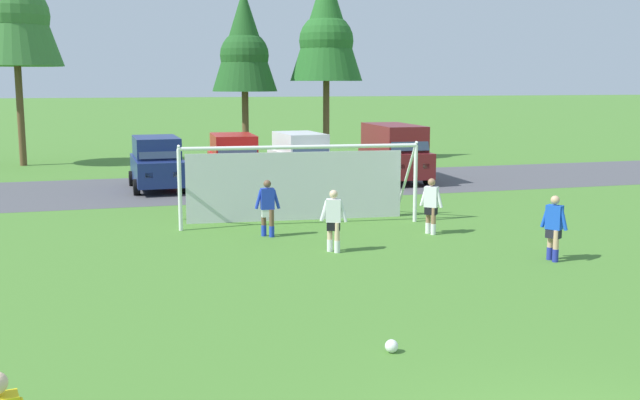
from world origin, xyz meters
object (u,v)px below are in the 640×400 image
at_px(player_midfield_center, 268,208).
at_px(player_defender_far, 554,228).
at_px(soccer_goal, 297,181).
at_px(player_winger_left, 431,206).
at_px(parked_car_slot_left, 234,159).
at_px(soccer_ball, 392,346).
at_px(parked_car_slot_center_left, 301,157).
at_px(player_striker_near, 334,221).
at_px(parked_car_slot_center, 394,151).
at_px(parked_car_slot_far_left, 157,162).

relative_size(player_midfield_center, player_defender_far, 1.00).
height_order(soccer_goal, player_winger_left, soccer_goal).
height_order(player_midfield_center, parked_car_slot_left, parked_car_slot_left).
relative_size(player_midfield_center, player_winger_left, 1.00).
bearing_deg(player_midfield_center, soccer_ball, -90.15).
relative_size(player_midfield_center, parked_car_slot_center_left, 0.35).
xyz_separation_m(soccer_ball, player_midfield_center, (0.03, 9.69, 0.71)).
distance_m(player_winger_left, parked_car_slot_center_left, 12.41).
relative_size(soccer_goal, player_midfield_center, 4.61).
bearing_deg(player_striker_near, soccer_ball, -99.78).
bearing_deg(player_midfield_center, parked_car_slot_center, 52.23).
bearing_deg(parked_car_slot_far_left, player_striker_near, -74.75).
distance_m(soccer_goal, player_striker_near, 4.50).
height_order(player_defender_far, player_winger_left, same).
bearing_deg(player_defender_far, parked_car_slot_center, 82.97).
distance_m(player_winger_left, parked_car_slot_center, 11.87).
bearing_deg(player_defender_far, parked_car_slot_left, 107.97).
bearing_deg(parked_car_slot_center_left, parked_car_slot_center, -14.16).
relative_size(soccer_goal, parked_car_slot_far_left, 1.63).
xyz_separation_m(soccer_goal, player_midfield_center, (-1.40, -2.06, -0.47)).
bearing_deg(player_striker_near, player_winger_left, 22.85).
distance_m(player_midfield_center, player_defender_far, 7.86).
distance_m(soccer_goal, parked_car_slot_center, 10.66).
bearing_deg(player_midfield_center, player_striker_near, -63.07).
height_order(player_striker_near, player_defender_far, same).
bearing_deg(player_defender_far, parked_car_slot_center_left, 97.59).
bearing_deg(player_winger_left, parked_car_slot_left, 106.85).
bearing_deg(parked_car_slot_left, parked_car_slot_center, -6.70).
bearing_deg(parked_car_slot_center, player_midfield_center, -127.77).
xyz_separation_m(soccer_goal, parked_car_slot_center_left, (2.60, 9.35, -0.18)).
relative_size(soccer_ball, player_midfield_center, 0.13).
height_order(player_striker_near, parked_car_slot_center_left, parked_car_slot_center_left).
bearing_deg(parked_car_slot_center, parked_car_slot_left, 173.30).
distance_m(player_midfield_center, parked_car_slot_center, 13.15).
xyz_separation_m(parked_car_slot_far_left, parked_car_slot_left, (3.30, 0.54, 0.00)).
distance_m(soccer_ball, player_midfield_center, 9.72).
relative_size(player_striker_near, player_midfield_center, 1.00).
distance_m(player_defender_far, parked_car_slot_left, 16.91).
relative_size(soccer_ball, parked_car_slot_center_left, 0.05).
distance_m(soccer_goal, parked_car_slot_center_left, 9.71).
relative_size(player_defender_far, player_winger_left, 1.00).
bearing_deg(parked_car_slot_left, player_winger_left, -73.15).
bearing_deg(player_striker_near, soccer_goal, 87.76).
relative_size(player_winger_left, parked_car_slot_center_left, 0.35).
bearing_deg(player_midfield_center, parked_car_slot_center_left, 70.68).
height_order(parked_car_slot_far_left, parked_car_slot_center_left, same).
xyz_separation_m(soccer_ball, soccer_goal, (1.43, 11.75, 1.18)).
distance_m(soccer_goal, parked_car_slot_far_left, 9.40).
bearing_deg(player_winger_left, parked_car_slot_far_left, 120.96).
xyz_separation_m(soccer_goal, parked_car_slot_left, (-0.45, 9.16, -0.18)).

